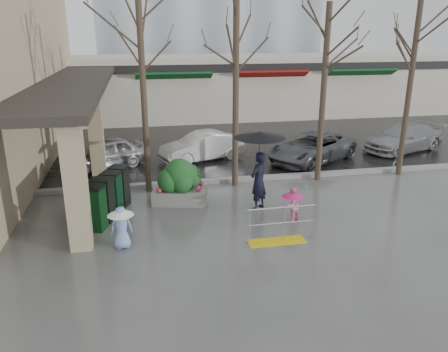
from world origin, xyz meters
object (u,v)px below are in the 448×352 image
object	(u,v)px
handrail	(279,229)
tree_midwest	(236,40)
tree_west	(141,45)
planter	(180,182)
tree_east	(417,35)
car_c	(312,148)
news_boxes	(108,196)
car_b	(202,146)
child_pink	(292,202)
child_blue	(121,223)
car_a	(103,154)
car_d	(404,138)
tree_mideast	(326,50)
woman	(259,161)

from	to	relation	value
handrail	tree_midwest	world-z (taller)	tree_midwest
tree_west	planter	xyz separation A→B (m)	(1.00, -1.41, -4.35)
tree_east	car_c	xyz separation A→B (m)	(-2.76, 2.45, -4.75)
news_boxes	planter	bearing A→B (deg)	37.19
car_b	child_pink	bearing A→B (deg)	-6.79
child_blue	car_a	distance (m)	7.56
handrail	tree_east	world-z (taller)	tree_east
tree_midwest	car_c	world-z (taller)	tree_midwest
car_c	car_d	distance (m)	5.14
child_blue	handrail	bearing A→B (deg)	171.23
handrail	car_d	world-z (taller)	car_d
child_blue	planter	distance (m)	3.44
tree_west	news_boxes	bearing A→B (deg)	-121.19
news_boxes	car_b	size ratio (longest dim) A/B	0.64
tree_mideast	child_blue	bearing A→B (deg)	-149.55
child_blue	car_c	xyz separation A→B (m)	(8.08, 6.76, -0.07)
woman	car_a	size ratio (longest dim) A/B	0.70
tree_west	tree_east	distance (m)	10.00
handrail	tree_midwest	distance (m)	6.83
car_b	car_c	xyz separation A→B (m)	(4.75, -1.14, 0.00)
child_pink	car_d	xyz separation A→B (m)	(8.15, 6.90, -0.00)
tree_mideast	car_c	world-z (taller)	tree_mideast
handrail	news_boxes	world-z (taller)	news_boxes
handrail	news_boxes	xyz separation A→B (m)	(-4.64, 2.68, 0.30)
planter	car_d	xyz separation A→B (m)	(11.31, 4.74, -0.11)
child_blue	car_c	size ratio (longest dim) A/B	0.26
tree_east	woman	xyz separation A→B (m)	(-6.58, -2.42, -3.78)
child_pink	car_a	bearing A→B (deg)	-74.30
news_boxes	car_d	distance (m)	14.64
handrail	planter	xyz separation A→B (m)	(-2.36, 3.39, 0.36)
tree_mideast	car_d	xyz separation A→B (m)	(5.81, 3.33, -4.23)
tree_midwest	woman	bearing A→B (deg)	-84.71
tree_mideast	woman	xyz separation A→B (m)	(-3.08, -2.42, -3.25)
tree_mideast	car_b	xyz separation A→B (m)	(-4.01, 3.58, -4.23)
tree_east	child_pink	size ratio (longest dim) A/B	6.63
tree_west	planter	world-z (taller)	tree_west
child_blue	woman	bearing A→B (deg)	-158.18
tree_west	news_boxes	world-z (taller)	tree_west
tree_west	child_pink	xyz separation A→B (m)	(4.16, -3.57, -4.45)
tree_midwest	child_blue	size ratio (longest dim) A/B	6.01
tree_mideast	planter	bearing A→B (deg)	-165.68
child_pink	child_blue	size ratio (longest dim) A/B	0.93
car_a	car_d	distance (m)	14.08
car_d	child_pink	bearing A→B (deg)	-69.48
child_blue	tree_midwest	bearing A→B (deg)	-135.25
tree_mideast	child_pink	distance (m)	6.01
tree_midwest	child_blue	bearing A→B (deg)	-133.10
child_blue	car_b	world-z (taller)	car_b
car_a	handrail	bearing A→B (deg)	5.96
tree_mideast	child_blue	xyz separation A→B (m)	(-7.34, -4.31, -4.16)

